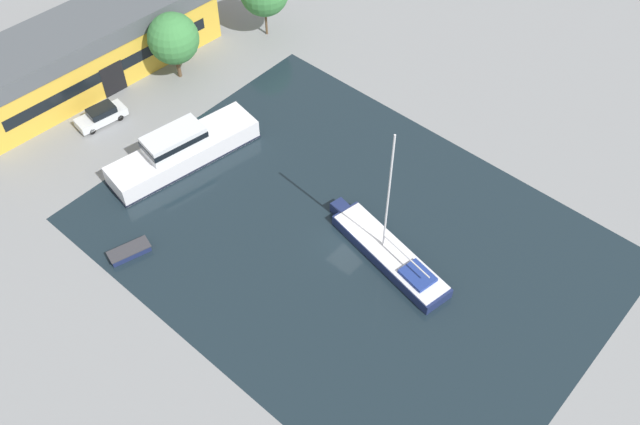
# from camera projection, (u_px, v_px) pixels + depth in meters

# --- Properties ---
(ground_plane) EXTENTS (440.00, 440.00, 0.00)m
(ground_plane) POSITION_uv_depth(u_px,v_px,m) (348.00, 239.00, 57.03)
(ground_plane) COLOR gray
(water_canal) EXTENTS (29.63, 39.87, 0.01)m
(water_canal) POSITION_uv_depth(u_px,v_px,m) (348.00, 239.00, 57.03)
(water_canal) COLOR black
(water_canal) RESTS_ON ground
(warehouse_building) EXTENTS (27.32, 9.05, 6.37)m
(warehouse_building) POSITION_uv_depth(u_px,v_px,m) (89.00, 49.00, 68.14)
(warehouse_building) COLOR gold
(warehouse_building) RESTS_ON ground
(quay_tree_near_building) EXTENTS (4.91, 4.91, 6.90)m
(quay_tree_near_building) POSITION_uv_depth(u_px,v_px,m) (173.00, 38.00, 67.21)
(quay_tree_near_building) COLOR brown
(quay_tree_near_building) RESTS_ON ground
(parked_car) EXTENTS (4.86, 2.49, 1.61)m
(parked_car) POSITION_uv_depth(u_px,v_px,m) (101.00, 115.00, 65.53)
(parked_car) COLOR silver
(parked_car) RESTS_ON ground
(sailboat_moored) EXTENTS (4.65, 12.51, 12.59)m
(sailboat_moored) POSITION_uv_depth(u_px,v_px,m) (389.00, 253.00, 55.37)
(sailboat_moored) COLOR #19234C
(sailboat_moored) RESTS_ON water_canal
(motor_cruiser) EXTENTS (14.19, 5.91, 3.57)m
(motor_cruiser) POSITION_uv_depth(u_px,v_px,m) (182.00, 150.00, 61.86)
(motor_cruiser) COLOR silver
(motor_cruiser) RESTS_ON water_canal
(small_dinghy) EXTENTS (3.53, 2.20, 0.61)m
(small_dinghy) POSITION_uv_depth(u_px,v_px,m) (129.00, 251.00, 55.84)
(small_dinghy) COLOR #19234C
(small_dinghy) RESTS_ON water_canal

